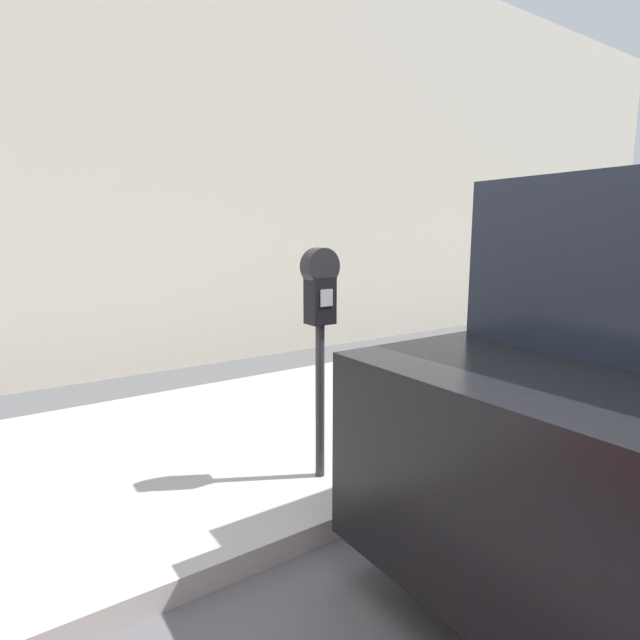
# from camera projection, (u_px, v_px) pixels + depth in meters

# --- Properties ---
(sidewalk) EXTENTS (24.00, 2.80, 0.14)m
(sidewalk) POSITION_uv_depth(u_px,v_px,m) (219.00, 446.00, 3.85)
(sidewalk) COLOR #9E9B96
(sidewalk) RESTS_ON ground_plane
(building_facade) EXTENTS (24.00, 0.30, 5.74)m
(building_facade) POSITION_uv_depth(u_px,v_px,m) (112.00, 129.00, 5.66)
(building_facade) COLOR beige
(building_facade) RESTS_ON ground_plane
(parking_meter) EXTENTS (0.23, 0.14, 1.47)m
(parking_meter) POSITION_uv_depth(u_px,v_px,m) (320.00, 312.00, 3.07)
(parking_meter) COLOR #2D2D30
(parking_meter) RESTS_ON sidewalk
(fire_hydrant) EXTENTS (0.25, 0.25, 0.92)m
(fire_hydrant) POSITION_uv_depth(u_px,v_px,m) (560.00, 357.00, 4.50)
(fire_hydrant) COLOR #999EA3
(fire_hydrant) RESTS_ON sidewalk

